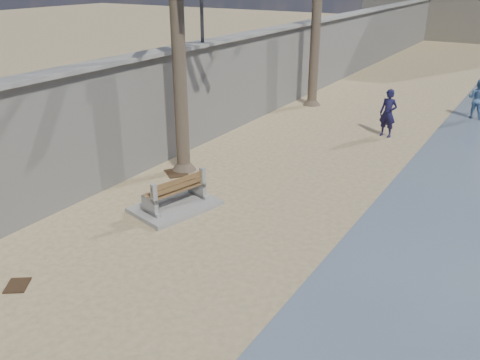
% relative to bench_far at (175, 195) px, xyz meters
% --- Properties ---
extents(seawall, '(0.45, 70.00, 3.50)m').
position_rel_bench_far_xyz_m(seawall, '(-2.75, 13.16, 1.35)').
color(seawall, gray).
rests_on(seawall, ground_plane).
extents(wall_cap, '(0.80, 70.00, 0.12)m').
position_rel_bench_far_xyz_m(wall_cap, '(-2.75, 13.16, 3.15)').
color(wall_cap, gray).
rests_on(wall_cap, seawall).
extents(bench_far, '(2.00, 2.51, 0.92)m').
position_rel_bench_far_xyz_m(bench_far, '(0.00, 0.00, 0.00)').
color(bench_far, gray).
rests_on(bench_far, ground_plane).
extents(person_a, '(0.83, 0.63, 2.09)m').
position_rel_bench_far_xyz_m(person_a, '(2.93, 9.32, 0.64)').
color(person_a, '#151335').
rests_on(person_a, ground_plane).
extents(person_b, '(1.06, 0.92, 1.89)m').
position_rel_bench_far_xyz_m(person_b, '(5.45, 13.84, 0.54)').
color(person_b, '#4B6F9B').
rests_on(person_b, ground_plane).
extents(debris_c, '(0.98, 0.94, 0.03)m').
position_rel_bench_far_xyz_m(debris_c, '(-1.56, 2.03, -0.39)').
color(debris_c, '#382616').
rests_on(debris_c, ground_plane).
extents(debris_d, '(0.65, 0.68, 0.03)m').
position_rel_bench_far_xyz_m(debris_d, '(-0.48, -4.56, -0.39)').
color(debris_d, '#382616').
rests_on(debris_d, ground_plane).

